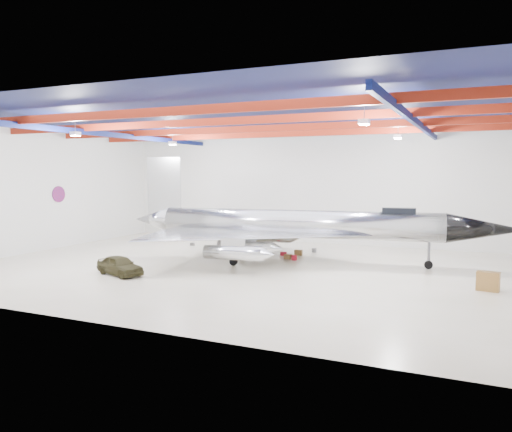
% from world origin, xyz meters
% --- Properties ---
extents(floor, '(40.00, 40.00, 0.00)m').
position_xyz_m(floor, '(0.00, 0.00, 0.00)').
color(floor, beige).
rests_on(floor, ground).
extents(wall_back, '(40.00, 0.00, 40.00)m').
position_xyz_m(wall_back, '(0.00, 15.00, 5.50)').
color(wall_back, silver).
rests_on(wall_back, floor).
extents(wall_left, '(0.00, 30.00, 30.00)m').
position_xyz_m(wall_left, '(-20.00, 0.00, 5.50)').
color(wall_left, silver).
rests_on(wall_left, floor).
extents(ceiling, '(40.00, 40.00, 0.00)m').
position_xyz_m(ceiling, '(0.00, 0.00, 11.00)').
color(ceiling, '#0A0F38').
rests_on(ceiling, wall_back).
extents(ceiling_structure, '(39.50, 29.50, 1.08)m').
position_xyz_m(ceiling_structure, '(0.00, 0.00, 10.32)').
color(ceiling_structure, maroon).
rests_on(ceiling_structure, ceiling).
extents(wall_roundel, '(0.10, 1.50, 1.50)m').
position_xyz_m(wall_roundel, '(-19.94, 2.00, 5.00)').
color(wall_roundel, '#B21414').
rests_on(wall_roundel, wall_left).
extents(jet_aircraft, '(30.35, 19.55, 8.29)m').
position_xyz_m(jet_aircraft, '(2.80, 3.82, 2.72)').
color(jet_aircraft, silver).
rests_on(jet_aircraft, floor).
extents(jeep, '(4.25, 2.74, 1.35)m').
position_xyz_m(jeep, '(-6.59, -5.79, 0.67)').
color(jeep, '#34301A').
rests_on(jeep, floor).
extents(desk, '(1.35, 0.83, 1.15)m').
position_xyz_m(desk, '(16.37, -0.55, 0.58)').
color(desk, brown).
rests_on(desk, floor).
extents(toolbox_red, '(0.53, 0.47, 0.31)m').
position_xyz_m(toolbox_red, '(0.75, 6.34, 0.16)').
color(toolbox_red, '#A31024').
rests_on(toolbox_red, floor).
extents(engine_drum, '(0.64, 0.64, 0.47)m').
position_xyz_m(engine_drum, '(-1.72, 3.45, 0.23)').
color(engine_drum, '#59595B').
rests_on(engine_drum, floor).
extents(parts_bin, '(0.68, 0.56, 0.44)m').
position_xyz_m(parts_bin, '(1.84, 7.05, 0.22)').
color(parts_bin, olive).
rests_on(parts_bin, floor).
extents(crate_small, '(0.46, 0.40, 0.27)m').
position_xyz_m(crate_small, '(-9.33, 8.15, 0.14)').
color(crate_small, '#59595B').
rests_on(crate_small, floor).
extents(tool_chest, '(0.59, 0.59, 0.40)m').
position_xyz_m(tool_chest, '(2.33, 4.63, 0.20)').
color(tool_chest, '#A31024').
rests_on(tool_chest, floor).
extents(oil_barrel, '(0.61, 0.52, 0.38)m').
position_xyz_m(oil_barrel, '(1.70, 4.90, 0.19)').
color(oil_barrel, olive).
rests_on(oil_barrel, floor).
extents(spares_box, '(0.42, 0.42, 0.38)m').
position_xyz_m(spares_box, '(2.62, 9.01, 0.19)').
color(spares_box, '#59595B').
rests_on(spares_box, floor).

